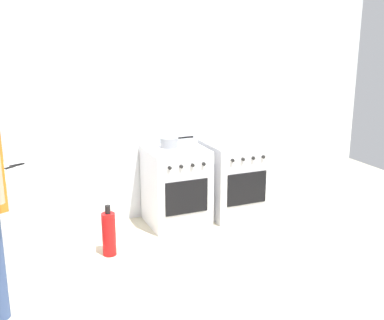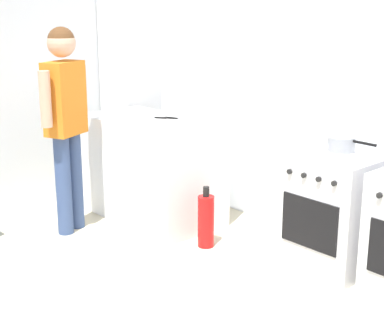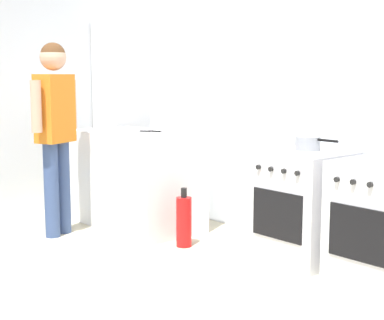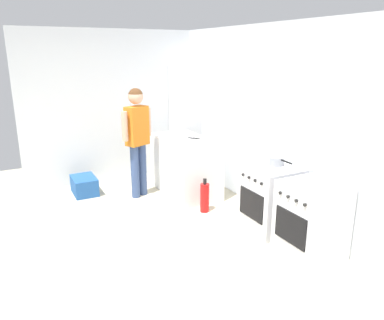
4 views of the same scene
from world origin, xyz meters
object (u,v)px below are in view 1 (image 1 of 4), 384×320
object	(u,v)px
fire_extinguisher	(109,234)
oven_right	(234,179)
knife_utility	(9,166)
pot	(169,142)
oven_left	(176,186)
knife_carving	(28,163)

from	to	relation	value
fire_extinguisher	oven_right	bearing A→B (deg)	16.82
knife_utility	fire_extinguisher	bearing A→B (deg)	-16.76
oven_right	pot	distance (m)	0.89
oven_right	pot	xyz separation A→B (m)	(-0.75, 0.09, 0.48)
oven_left	fire_extinguisher	bearing A→B (deg)	-151.22
oven_right	fire_extinguisher	distance (m)	1.66
knife_carving	knife_utility	bearing A→B (deg)	-158.83
oven_left	knife_carving	world-z (taller)	knife_carving
knife_utility	fire_extinguisher	distance (m)	1.09
pot	oven_right	bearing A→B (deg)	-6.72
oven_left	oven_right	xyz separation A→B (m)	(0.71, 0.00, 0.00)
knife_carving	knife_utility	size ratio (longest dim) A/B	1.27
oven_left	fire_extinguisher	xyz separation A→B (m)	(-0.87, -0.48, -0.21)
oven_right	knife_utility	distance (m)	2.45
pot	knife_carving	size ratio (longest dim) A/B	1.19
oven_left	pot	xyz separation A→B (m)	(-0.04, 0.09, 0.48)
pot	knife_carving	world-z (taller)	pot
oven_left	pot	distance (m)	0.49
knife_carving	fire_extinguisher	size ratio (longest dim) A/B	0.63
knife_carving	knife_utility	world-z (taller)	same
oven_left	fire_extinguisher	size ratio (longest dim) A/B	1.70
oven_left	oven_right	distance (m)	0.71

